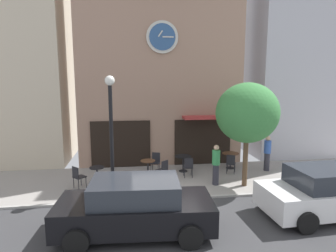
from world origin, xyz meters
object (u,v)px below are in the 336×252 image
(cafe_chair_mid_row, at_px, (163,169))
(cafe_chair_facing_street, at_px, (188,166))
(street_lamp, at_px, (111,135))
(cafe_chair_corner, at_px, (231,162))
(cafe_table_near_curb, at_px, (230,157))
(parked_car_black, at_px, (135,207))
(parked_car_white, at_px, (330,192))
(street_tree, at_px, (247,113))
(pedestrian_blue, at_px, (267,153))
(cafe_chair_right_end, at_px, (78,176))
(cafe_table_leftmost, at_px, (148,166))
(cafe_table_center_right, at_px, (97,173))
(pedestrian_green, at_px, (216,164))
(cafe_table_rightmost, at_px, (183,160))
(cafe_chair_under_awning, at_px, (156,161))

(cafe_chair_mid_row, height_order, cafe_chair_facing_street, same)
(street_lamp, distance_m, cafe_chair_corner, 5.76)
(cafe_table_near_curb, height_order, cafe_chair_facing_street, cafe_chair_facing_street)
(parked_car_black, height_order, parked_car_white, same)
(street_tree, bearing_deg, cafe_chair_facing_street, 148.95)
(pedestrian_blue, bearing_deg, street_tree, -136.10)
(cafe_table_near_curb, distance_m, cafe_chair_mid_row, 3.69)
(cafe_chair_right_end, bearing_deg, cafe_table_near_curb, 14.36)
(pedestrian_blue, bearing_deg, cafe_chair_corner, -173.65)
(cafe_table_near_curb, height_order, pedestrian_blue, pedestrian_blue)
(street_lamp, height_order, cafe_chair_facing_street, street_lamp)
(cafe_chair_mid_row, distance_m, cafe_chair_right_end, 3.48)
(parked_car_black, bearing_deg, street_tree, 34.74)
(cafe_chair_right_end, distance_m, pedestrian_blue, 8.57)
(cafe_table_leftmost, xyz_separation_m, pedestrian_blue, (5.65, 0.24, 0.34))
(cafe_chair_facing_street, bearing_deg, cafe_chair_corner, 7.99)
(cafe_chair_right_end, relative_size, pedestrian_blue, 0.54)
(street_tree, bearing_deg, cafe_chair_right_end, 175.34)
(cafe_table_center_right, bearing_deg, cafe_table_near_curb, 12.57)
(cafe_chair_facing_street, xyz_separation_m, cafe_chair_corner, (2.05, 0.29, 0.00))
(cafe_chair_corner, bearing_deg, cafe_table_near_curb, 71.94)
(cafe_table_center_right, xyz_separation_m, parked_car_white, (7.62, -3.72, 0.29))
(cafe_table_leftmost, distance_m, pedestrian_green, 3.00)
(cafe_table_center_right, height_order, cafe_table_rightmost, cafe_table_rightmost)
(cafe_chair_corner, bearing_deg, street_tree, -88.84)
(cafe_chair_corner, distance_m, cafe_chair_under_awning, 3.47)
(cafe_table_leftmost, height_order, cafe_table_near_curb, cafe_table_leftmost)
(cafe_table_center_right, relative_size, cafe_chair_corner, 0.81)
(cafe_chair_under_awning, relative_size, parked_car_white, 0.21)
(cafe_chair_corner, bearing_deg, street_lamp, -162.02)
(cafe_table_center_right, xyz_separation_m, cafe_table_leftmost, (2.13, 0.58, 0.05))
(cafe_table_near_curb, bearing_deg, street_tree, -95.44)
(cafe_table_near_curb, xyz_separation_m, pedestrian_green, (-1.36, -2.06, 0.29))
(cafe_chair_under_awning, relative_size, pedestrian_green, 0.54)
(cafe_table_center_right, distance_m, parked_car_white, 8.48)
(cafe_table_leftmost, relative_size, cafe_chair_facing_street, 0.85)
(cafe_table_near_curb, distance_m, cafe_chair_corner, 0.81)
(street_lamp, bearing_deg, cafe_table_near_curb, 24.23)
(cafe_chair_mid_row, relative_size, cafe_chair_facing_street, 1.00)
(cafe_table_center_right, relative_size, cafe_table_leftmost, 0.95)
(cafe_table_leftmost, xyz_separation_m, cafe_table_near_curb, (4.06, 0.80, 0.05))
(cafe_chair_under_awning, height_order, pedestrian_green, pedestrian_green)
(cafe_table_rightmost, distance_m, parked_car_black, 5.71)
(pedestrian_green, bearing_deg, parked_car_white, -47.57)
(pedestrian_blue, height_order, pedestrian_green, same)
(street_tree, xyz_separation_m, cafe_chair_mid_row, (-3.22, 0.98, -2.44))
(cafe_chair_right_end, bearing_deg, street_lamp, -26.52)
(cafe_chair_right_end, relative_size, pedestrian_green, 0.54)
(cafe_table_rightmost, bearing_deg, cafe_table_center_right, -162.60)
(cafe_chair_mid_row, height_order, pedestrian_blue, pedestrian_blue)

